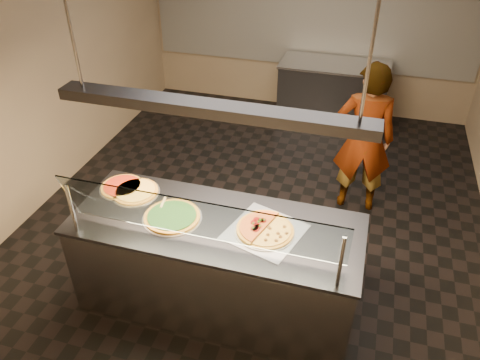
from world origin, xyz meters
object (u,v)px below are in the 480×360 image
(serving_counter, at_px, (217,264))
(pizza_tomato, at_px, (122,186))
(sneeze_guard, at_px, (199,221))
(pizza_spatula, at_px, (166,206))
(prep_table, at_px, (332,93))
(worker, at_px, (364,139))
(half_pizza_pepperoni, at_px, (252,226))
(heat_lamp_housing, at_px, (211,109))
(perforated_tray, at_px, (265,231))
(pizza_cheese, at_px, (136,191))
(half_pizza_sausage, at_px, (279,232))
(pizza_spinach, at_px, (172,216))

(serving_counter, bearing_deg, pizza_tomato, 166.27)
(sneeze_guard, xyz_separation_m, pizza_spatula, (-0.46, 0.40, -0.27))
(prep_table, relative_size, worker, 0.91)
(sneeze_guard, relative_size, half_pizza_pepperoni, 4.34)
(heat_lamp_housing, bearing_deg, pizza_spatula, 172.51)
(perforated_tray, bearing_deg, pizza_cheese, 171.10)
(half_pizza_pepperoni, height_order, prep_table, half_pizza_pepperoni)
(serving_counter, height_order, sneeze_guard, sneeze_guard)
(pizza_tomato, bearing_deg, sneeze_guard, -30.99)
(half_pizza_pepperoni, relative_size, pizza_tomato, 1.23)
(sneeze_guard, bearing_deg, heat_lamp_housing, 90.00)
(serving_counter, xyz_separation_m, half_pizza_sausage, (0.52, 0.01, 0.49))
(pizza_cheese, distance_m, pizza_spatula, 0.38)
(pizza_spinach, height_order, pizza_tomato, pizza_spinach)
(prep_table, relative_size, heat_lamp_housing, 0.69)
(half_pizza_pepperoni, xyz_separation_m, pizza_spinach, (-0.67, -0.04, -0.02))
(half_pizza_pepperoni, distance_m, half_pizza_sausage, 0.22)
(perforated_tray, xyz_separation_m, heat_lamp_housing, (-0.41, -0.01, 1.01))
(worker, bearing_deg, sneeze_guard, 59.48)
(pizza_cheese, relative_size, pizza_tomato, 1.06)
(serving_counter, height_order, perforated_tray, perforated_tray)
(pizza_cheese, xyz_separation_m, pizza_spatula, (0.36, -0.14, 0.01))
(sneeze_guard, distance_m, worker, 2.47)
(half_pizza_pepperoni, xyz_separation_m, half_pizza_sausage, (0.22, -0.00, -0.01))
(half_pizza_pepperoni, height_order, heat_lamp_housing, heat_lamp_housing)
(pizza_spatula, bearing_deg, heat_lamp_housing, -7.49)
(half_pizza_sausage, distance_m, worker, 1.93)
(pizza_cheese, relative_size, worker, 0.24)
(serving_counter, xyz_separation_m, worker, (1.07, 1.86, 0.41))
(perforated_tray, xyz_separation_m, half_pizza_pepperoni, (-0.11, 0.00, 0.03))
(pizza_spinach, distance_m, worker, 2.37)
(half_pizza_pepperoni, bearing_deg, half_pizza_sausage, -1.04)
(pizza_tomato, bearing_deg, serving_counter, -13.73)
(pizza_spinach, bearing_deg, pizza_tomato, 155.74)
(prep_table, xyz_separation_m, heat_lamp_housing, (-0.51, -3.91, 1.48))
(serving_counter, relative_size, pizza_spatula, 10.36)
(perforated_tray, bearing_deg, worker, 70.53)
(serving_counter, distance_m, half_pizza_pepperoni, 0.58)
(half_pizza_pepperoni, distance_m, pizza_tomato, 1.29)
(pizza_cheese, distance_m, worker, 2.51)
(sneeze_guard, bearing_deg, pizza_spatula, 138.70)
(half_pizza_sausage, distance_m, pizza_tomato, 1.51)
(serving_counter, relative_size, pizza_spinach, 4.86)
(perforated_tray, relative_size, worker, 0.39)
(half_pizza_sausage, relative_size, pizza_tomato, 1.23)
(pizza_tomato, relative_size, prep_table, 0.25)
(half_pizza_sausage, bearing_deg, prep_table, 90.27)
(half_pizza_sausage, bearing_deg, pizza_tomato, 171.19)
(half_pizza_sausage, distance_m, pizza_cheese, 1.35)
(worker, xyz_separation_m, heat_lamp_housing, (-1.07, -1.86, 1.08))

